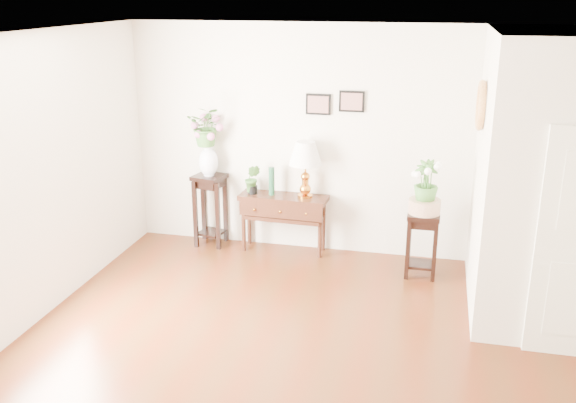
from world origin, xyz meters
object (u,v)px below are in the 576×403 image
(table_lamp, at_px, (305,170))
(plant_stand_a, at_px, (210,210))
(console_table, at_px, (284,223))
(plant_stand_b, at_px, (422,244))

(table_lamp, height_order, plant_stand_a, table_lamp)
(console_table, bearing_deg, plant_stand_a, -177.59)
(plant_stand_a, bearing_deg, table_lamp, 0.00)
(plant_stand_b, bearing_deg, plant_stand_a, 172.33)
(table_lamp, height_order, plant_stand_b, table_lamp)
(plant_stand_b, bearing_deg, table_lamp, 165.95)
(console_table, height_order, plant_stand_b, plant_stand_b)
(table_lamp, bearing_deg, plant_stand_b, -14.05)
(console_table, xyz_separation_m, table_lamp, (0.27, 0.00, 0.71))
(plant_stand_a, bearing_deg, plant_stand_b, -7.67)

